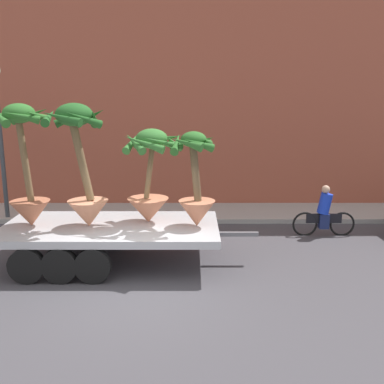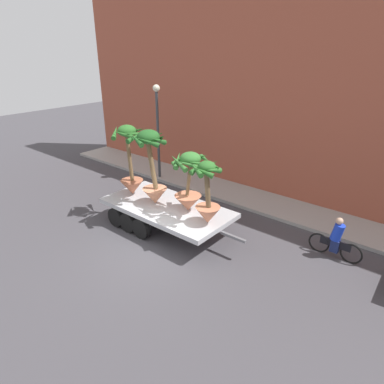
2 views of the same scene
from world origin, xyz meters
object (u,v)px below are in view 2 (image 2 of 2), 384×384
(potted_palm_front, at_px, (130,163))
(cyclist, at_px, (336,240))
(potted_palm_middle, at_px, (207,197))
(potted_palm_extra, at_px, (189,183))
(flatbed_trailer, at_px, (163,209))
(potted_palm_rear, at_px, (152,167))
(street_lamp, at_px, (158,120))

(potted_palm_front, xyz_separation_m, cyclist, (7.80, 2.27, -1.66))
(potted_palm_middle, bearing_deg, potted_palm_front, 179.49)
(potted_palm_middle, height_order, cyclist, potted_palm_middle)
(potted_palm_extra, relative_size, cyclist, 1.26)
(potted_palm_front, distance_m, cyclist, 8.29)
(flatbed_trailer, relative_size, potted_palm_front, 2.14)
(potted_palm_front, relative_size, potted_palm_extra, 1.26)
(potted_palm_rear, xyz_separation_m, potted_palm_extra, (1.57, 0.35, -0.39))
(potted_palm_front, xyz_separation_m, potted_palm_extra, (2.89, 0.30, -0.23))
(potted_palm_rear, distance_m, potted_palm_extra, 1.65)
(potted_palm_rear, height_order, potted_palm_extra, potted_palm_rear)
(potted_palm_front, height_order, cyclist, potted_palm_front)
(potted_palm_rear, bearing_deg, street_lamp, 132.23)
(potted_palm_rear, xyz_separation_m, potted_palm_middle, (2.67, 0.02, -0.50))
(potted_palm_rear, height_order, cyclist, potted_palm_rear)
(potted_palm_middle, bearing_deg, potted_palm_extra, 162.97)
(potted_palm_rear, bearing_deg, cyclist, 19.75)
(street_lamp, bearing_deg, potted_palm_middle, -31.75)
(potted_palm_middle, distance_m, cyclist, 4.64)
(flatbed_trailer, distance_m, potted_palm_extra, 1.80)
(potted_palm_extra, xyz_separation_m, cyclist, (4.90, 1.97, -1.43))
(street_lamp, bearing_deg, potted_palm_rear, -47.77)
(potted_palm_middle, relative_size, street_lamp, 0.47)
(potted_palm_front, bearing_deg, potted_palm_rear, -2.22)
(potted_palm_middle, relative_size, potted_palm_front, 0.78)
(potted_palm_front, distance_m, potted_palm_extra, 2.92)
(potted_palm_middle, relative_size, cyclist, 1.24)
(flatbed_trailer, xyz_separation_m, potted_palm_middle, (2.29, -0.11, 1.23))
(street_lamp, bearing_deg, potted_palm_front, -60.49)
(flatbed_trailer, distance_m, cyclist, 6.48)
(potted_palm_rear, bearing_deg, potted_palm_extra, 12.72)
(potted_palm_rear, relative_size, street_lamp, 0.61)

